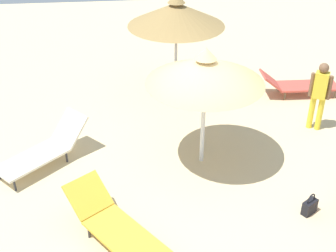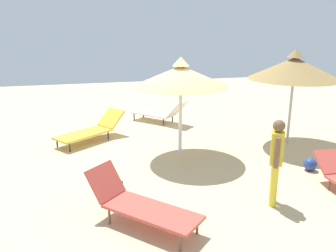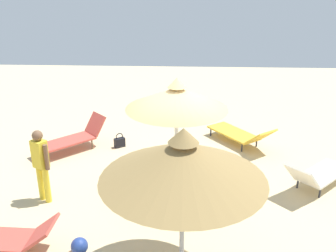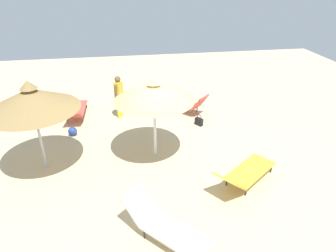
% 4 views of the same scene
% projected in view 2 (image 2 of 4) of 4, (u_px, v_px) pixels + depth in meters
% --- Properties ---
extents(ground, '(24.00, 24.00, 0.10)m').
position_uv_depth(ground, '(171.00, 156.00, 9.07)').
color(ground, beige).
extents(parasol_umbrella_near_left, '(2.42, 2.42, 2.62)m').
position_uv_depth(parasol_umbrella_near_left, '(294.00, 68.00, 9.28)').
color(parasol_umbrella_near_left, '#B2B2B7').
rests_on(parasol_umbrella_near_left, ground).
extents(parasol_umbrella_back, '(2.28, 2.28, 2.51)m').
position_uv_depth(parasol_umbrella_back, '(181.00, 76.00, 8.40)').
color(parasol_umbrella_back, white).
rests_on(parasol_umbrella_back, ground).
extents(lounge_chair_edge, '(1.90, 1.85, 0.87)m').
position_uv_depth(lounge_chair_edge, '(139.00, 203.00, 5.81)').
color(lounge_chair_edge, '#CC4C3F').
rests_on(lounge_chair_edge, ground).
extents(lounge_chair_near_right, '(1.82, 2.11, 0.75)m').
position_uv_depth(lounge_chair_near_right, '(92.00, 129.00, 10.06)').
color(lounge_chair_near_right, gold).
rests_on(lounge_chair_near_right, ground).
extents(lounge_chair_far_left, '(1.90, 1.84, 0.84)m').
position_uv_depth(lounge_chair_far_left, '(161.00, 112.00, 11.91)').
color(lounge_chair_far_left, silver).
rests_on(lounge_chair_far_left, ground).
extents(person_standing_far_right, '(0.43, 0.34, 1.63)m').
position_uv_depth(person_standing_far_right, '(276.00, 157.00, 6.34)').
color(person_standing_far_right, yellow).
rests_on(person_standing_far_right, ground).
extents(handbag, '(0.33, 0.28, 0.43)m').
position_uv_depth(handbag, '(116.00, 186.00, 6.98)').
color(handbag, black).
rests_on(handbag, ground).
extents(beach_ball, '(0.30, 0.30, 0.30)m').
position_uv_depth(beach_ball, '(310.00, 164.00, 8.04)').
color(beach_ball, navy).
rests_on(beach_ball, ground).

